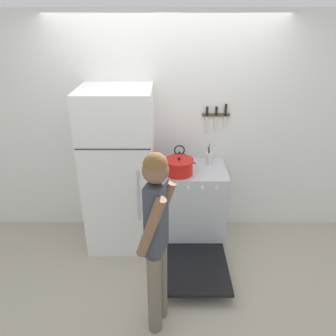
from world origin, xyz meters
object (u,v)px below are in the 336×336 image
object	(u,v)px
dutch_oven_pot	(178,167)
tea_kettle	(178,158)
utensil_jar	(207,158)
refrigerator	(118,172)
stove_range	(191,206)
person	(155,236)

from	to	relation	value
dutch_oven_pot	tea_kettle	size ratio (longest dim) A/B	1.51
tea_kettle	utensil_jar	bearing A→B (deg)	1.09
refrigerator	utensil_jar	world-z (taller)	refrigerator
dutch_oven_pot	stove_range	bearing A→B (deg)	26.08
utensil_jar	refrigerator	bearing A→B (deg)	-170.92
stove_range	utensil_jar	size ratio (longest dim) A/B	5.58
utensil_jar	stove_range	bearing A→B (deg)	-137.83
refrigerator	person	xyz separation A→B (m)	(0.44, -1.18, 0.02)
stove_range	tea_kettle	distance (m)	0.59
tea_kettle	person	bearing A→B (deg)	-99.28
dutch_oven_pot	tea_kettle	bearing A→B (deg)	86.95
person	stove_range	bearing A→B (deg)	-0.54
utensil_jar	dutch_oven_pot	bearing A→B (deg)	-144.67
refrigerator	dutch_oven_pot	xyz separation A→B (m)	(0.65, -0.09, 0.10)
dutch_oven_pot	person	xyz separation A→B (m)	(-0.21, -1.09, -0.08)
refrigerator	stove_range	xyz separation A→B (m)	(0.81, -0.01, -0.45)
dutch_oven_pot	person	size ratio (longest dim) A/B	0.21
utensil_jar	person	bearing A→B (deg)	-112.43
dutch_oven_pot	person	world-z (taller)	person
refrigerator	person	world-z (taller)	refrigerator
refrigerator	tea_kettle	bearing A→B (deg)	13.01
refrigerator	stove_range	distance (m)	0.93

